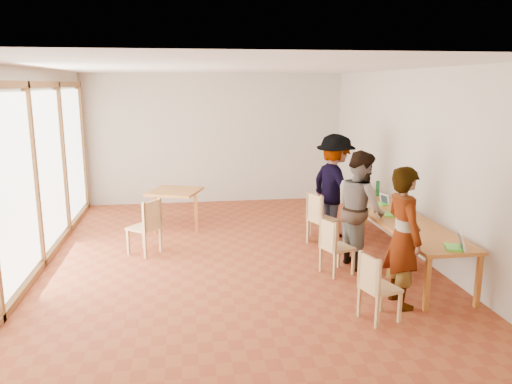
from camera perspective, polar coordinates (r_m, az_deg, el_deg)
ground at (r=8.18m, az=-2.61°, el=-7.47°), size 8.00×8.00×0.00m
wall_back at (r=11.75m, az=-4.68°, el=6.07°), size 6.00×0.10×3.00m
wall_front at (r=3.95m, az=3.13°, el=-6.37°), size 6.00×0.10×3.00m
wall_right at (r=8.63m, az=17.56°, el=3.29°), size 0.10×8.00×3.00m
window_wall at (r=8.07m, az=-24.14°, el=2.21°), size 0.10×8.00×3.00m
ceiling at (r=7.70m, az=-2.84°, el=14.18°), size 6.00×8.00×0.04m
communal_table at (r=8.26m, az=15.14°, el=-2.59°), size 0.80×4.00×0.75m
side_table at (r=9.78m, az=-9.25°, el=-0.25°), size 0.90×0.90×0.75m
chair_near at (r=6.08m, az=13.40°, el=-9.82°), size 0.48×0.48×0.44m
chair_mid at (r=7.39m, az=8.75°, el=-5.56°), size 0.50×0.50×0.45m
chair_far at (r=8.70m, az=7.20°, el=-2.47°), size 0.56×0.56×0.49m
chair_empty at (r=9.03m, az=6.57°, el=-2.34°), size 0.49×0.49×0.43m
chair_spare at (r=8.33m, az=-12.22°, el=-3.27°), size 0.61×0.61×0.49m
person_near at (r=6.49m, az=16.49°, el=-4.97°), size 0.48×0.69×1.79m
person_mid at (r=7.79m, az=11.82°, el=-1.86°), size 0.78×0.95×1.79m
person_far at (r=9.20m, az=8.98°, el=0.71°), size 1.04×1.37×1.88m
laptop_near at (r=6.72m, az=22.01°, el=-5.53°), size 0.30×0.32×0.22m
laptop_mid at (r=8.07m, az=15.50°, el=-2.17°), size 0.31×0.32×0.22m
laptop_far at (r=8.75m, az=14.30°, el=-1.07°), size 0.24×0.26×0.18m
yellow_mug at (r=9.91m, az=10.10°, el=0.69°), size 0.17×0.17×0.11m
green_bottle at (r=9.36m, az=13.73°, el=0.39°), size 0.07×0.07×0.28m
clear_glass at (r=8.32m, az=12.65°, el=-1.71°), size 0.07×0.07×0.09m
condiment_cup at (r=7.51m, az=16.69°, el=-3.55°), size 0.08×0.08×0.06m
pink_phone at (r=9.64m, az=9.67°, el=0.10°), size 0.05×0.10×0.01m
black_pouch at (r=9.87m, az=9.77°, el=0.60°), size 0.16×0.26×0.09m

